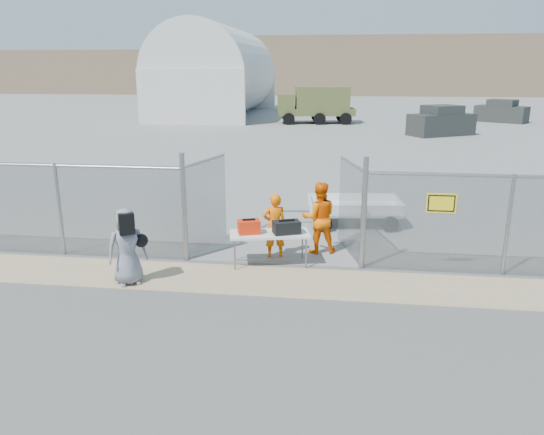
# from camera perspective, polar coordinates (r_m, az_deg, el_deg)

# --- Properties ---
(ground) EXTENTS (160.00, 160.00, 0.00)m
(ground) POSITION_cam_1_polar(r_m,az_deg,el_deg) (10.25, -1.45, -8.98)
(ground) COLOR #4E4E4E
(tarmac_inside) EXTENTS (160.00, 80.00, 0.01)m
(tarmac_inside) POSITION_cam_1_polar(r_m,az_deg,el_deg) (51.39, 5.85, 10.99)
(tarmac_inside) COLOR gray
(tarmac_inside) RESTS_ON ground
(dirt_strip) EXTENTS (44.00, 1.60, 0.01)m
(dirt_strip) POSITION_cam_1_polar(r_m,az_deg,el_deg) (11.16, -0.66, -6.81)
(dirt_strip) COLOR tan
(dirt_strip) RESTS_ON ground
(distant_hills) EXTENTS (140.00, 6.00, 9.00)m
(distant_hills) POSITION_cam_1_polar(r_m,az_deg,el_deg) (87.26, 10.10, 15.77)
(distant_hills) COLOR #7F684F
(distant_hills) RESTS_ON ground
(chain_link_fence) EXTENTS (40.00, 0.20, 2.20)m
(chain_link_fence) POSITION_cam_1_polar(r_m,az_deg,el_deg) (11.73, -0.00, 0.00)
(chain_link_fence) COLOR gray
(chain_link_fence) RESTS_ON ground
(quonset_hangar) EXTENTS (9.00, 18.00, 8.00)m
(quonset_hangar) POSITION_cam_1_polar(r_m,az_deg,el_deg) (50.51, -5.93, 15.44)
(quonset_hangar) COLOR silver
(quonset_hangar) RESTS_ON ground
(folding_table) EXTENTS (1.88, 1.09, 0.75)m
(folding_table) POSITION_cam_1_polar(r_m,az_deg,el_deg) (11.93, -0.27, -3.38)
(folding_table) COLOR silver
(folding_table) RESTS_ON ground
(orange_bag) EXTENTS (0.56, 0.46, 0.30)m
(orange_bag) POSITION_cam_1_polar(r_m,az_deg,el_deg) (11.74, -2.50, -1.01)
(orange_bag) COLOR red
(orange_bag) RESTS_ON folding_table
(black_duffel) EXTENTS (0.67, 0.54, 0.28)m
(black_duffel) POSITION_cam_1_polar(r_m,az_deg,el_deg) (11.74, 1.58, -1.06)
(black_duffel) COLOR black
(black_duffel) RESTS_ON folding_table
(security_worker_left) EXTENTS (0.63, 0.49, 1.52)m
(security_worker_left) POSITION_cam_1_polar(r_m,az_deg,el_deg) (12.30, 0.28, -0.88)
(security_worker_left) COLOR #FF6903
(security_worker_left) RESTS_ON ground
(security_worker_right) EXTENTS (0.95, 0.80, 1.72)m
(security_worker_right) POSITION_cam_1_polar(r_m,az_deg,el_deg) (12.63, 5.07, -0.02)
(security_worker_right) COLOR #FF6903
(security_worker_right) RESTS_ON ground
(visitor) EXTENTS (0.94, 0.84, 1.61)m
(visitor) POSITION_cam_1_polar(r_m,az_deg,el_deg) (11.15, -15.33, -3.05)
(visitor) COLOR slate
(visitor) RESTS_ON ground
(utility_trailer) EXTENTS (3.47, 2.07, 0.80)m
(utility_trailer) POSITION_cam_1_polar(r_m,az_deg,el_deg) (15.12, 8.81, 0.69)
(utility_trailer) COLOR silver
(utility_trailer) RESTS_ON ground
(military_truck) EXTENTS (6.21, 3.01, 2.84)m
(military_truck) POSITION_cam_1_polar(r_m,az_deg,el_deg) (42.79, 4.78, 11.95)
(military_truck) COLOR #57602D
(military_truck) RESTS_ON ground
(parked_vehicle_near) EXTENTS (4.56, 3.76, 1.89)m
(parked_vehicle_near) POSITION_cam_1_polar(r_m,az_deg,el_deg) (36.66, 17.75, 9.87)
(parked_vehicle_near) COLOR #2E312D
(parked_vehicle_near) RESTS_ON ground
(parked_vehicle_mid) EXTENTS (4.22, 3.62, 1.76)m
(parked_vehicle_mid) POSITION_cam_1_polar(r_m,az_deg,el_deg) (47.39, 23.46, 10.45)
(parked_vehicle_mid) COLOR #2E312D
(parked_vehicle_mid) RESTS_ON ground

